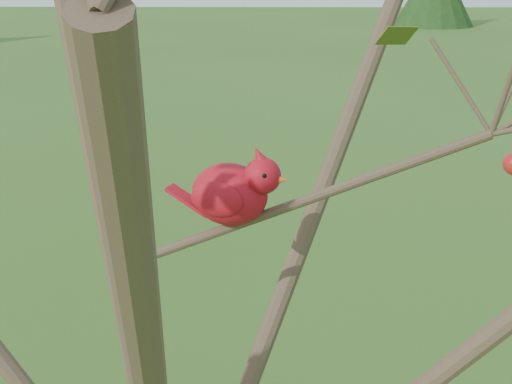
% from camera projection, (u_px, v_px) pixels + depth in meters
% --- Properties ---
extents(crabapple_tree, '(2.35, 2.05, 2.95)m').
position_uv_depth(crabapple_tree, '(170.00, 191.00, 1.14)').
color(crabapple_tree, '#453425').
rests_on(crabapple_tree, ground).
extents(cardinal, '(0.23, 0.15, 0.16)m').
position_uv_depth(cardinal, '(234.00, 191.00, 1.25)').
color(cardinal, red).
rests_on(cardinal, ground).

